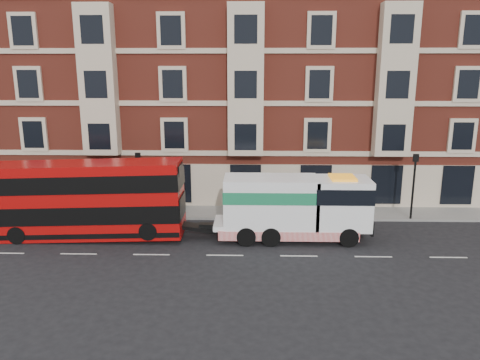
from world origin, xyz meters
The scene contains 9 objects.
ground centered at (0.00, 0.00, 0.00)m, with size 120.00×120.00×0.00m, color black.
sidewalk centered at (0.00, 7.50, 0.07)m, with size 90.00×3.00×0.15m, color slate.
victorian_terrace centered at (0.50, 15.00, 10.07)m, with size 45.00×12.00×20.40m.
lamp_post_west centered at (-6.00, 6.20, 2.68)m, with size 0.35×0.15×4.35m.
lamp_post_east centered at (12.00, 6.20, 2.68)m, with size 0.35×0.15×4.35m.
double_decker_bus centered at (-8.26, 2.59, 2.41)m, with size 11.24×2.58×4.55m.
tow_truck centered at (3.80, 2.59, 1.99)m, with size 9.00×2.66×3.75m.
box_van centered at (-13.80, 5.00, 1.11)m, with size 4.52×2.25×2.26m.
pedestrian centered at (-8.70, 6.87, 0.92)m, with size 0.56×0.37×1.53m, color black.
Camera 1 is at (1.40, -23.61, 9.90)m, focal length 35.00 mm.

